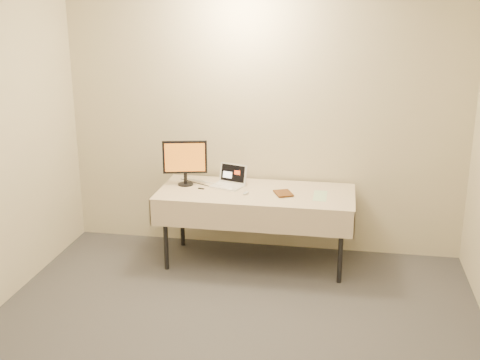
% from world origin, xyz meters
% --- Properties ---
extents(back_wall, '(4.00, 0.10, 2.70)m').
position_xyz_m(back_wall, '(0.00, 2.50, 1.35)').
color(back_wall, beige).
rests_on(back_wall, ground).
extents(table, '(1.86, 0.81, 0.74)m').
position_xyz_m(table, '(0.00, 2.05, 0.68)').
color(table, black).
rests_on(table, ground).
extents(laptop, '(0.35, 0.32, 0.20)m').
position_xyz_m(laptop, '(-0.28, 2.18, 0.79)').
color(laptop, white).
rests_on(laptop, table).
extents(monitor, '(0.43, 0.18, 0.44)m').
position_xyz_m(monitor, '(-0.71, 2.13, 1.00)').
color(monitor, black).
rests_on(monitor, table).
extents(book, '(0.15, 0.08, 0.20)m').
position_xyz_m(book, '(0.20, 1.97, 0.84)').
color(book, brown).
rests_on(book, table).
extents(alarm_clock, '(0.14, 0.10, 0.05)m').
position_xyz_m(alarm_clock, '(-0.21, 2.29, 0.76)').
color(alarm_clock, black).
rests_on(alarm_clock, table).
extents(clicker, '(0.07, 0.10, 0.02)m').
position_xyz_m(clicker, '(-0.08, 1.94, 0.75)').
color(clicker, silver).
rests_on(clicker, table).
extents(paper_form, '(0.12, 0.32, 0.00)m').
position_xyz_m(paper_form, '(0.61, 2.02, 0.74)').
color(paper_form, '#B8E3B4').
rests_on(paper_form, table).
extents(usb_dongle, '(0.06, 0.03, 0.01)m').
position_xyz_m(usb_dongle, '(-0.53, 2.02, 0.74)').
color(usb_dongle, black).
rests_on(usb_dongle, table).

